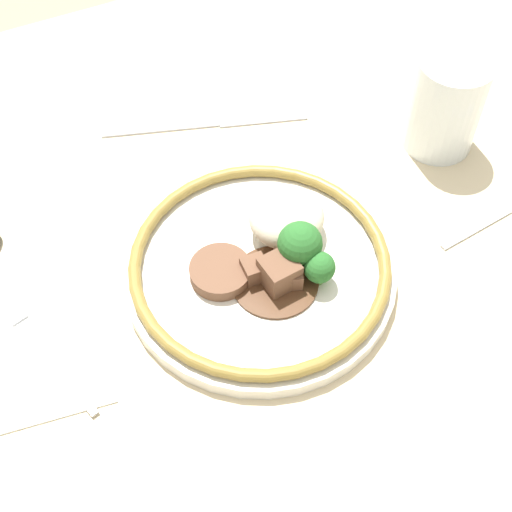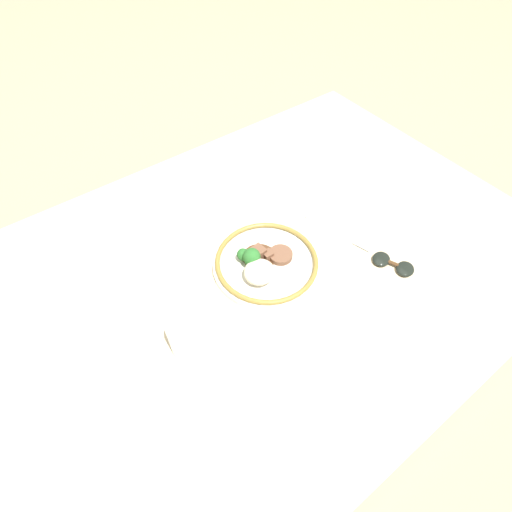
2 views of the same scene
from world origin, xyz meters
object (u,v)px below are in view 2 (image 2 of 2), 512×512
knife (310,339)px  sunglasses (393,264)px  plate (265,263)px  juice_glass (188,337)px  spoon (156,314)px  fork (344,236)px

knife → sunglasses: (-0.29, -0.03, 0.01)m
plate → juice_glass: size_ratio=2.39×
spoon → knife: bearing=126.8°
fork → knife: bearing=-73.5°
knife → sunglasses: sunglasses is taller
spoon → sunglasses: (-0.52, 0.22, 0.01)m
fork → plate: bearing=-116.5°
juice_glass → sunglasses: bearing=168.5°
spoon → fork: bearing=164.2°
juice_glass → sunglasses: 0.51m
sunglasses → plate: bearing=-58.4°
plate → juice_glass: 0.26m
juice_glass → sunglasses: juice_glass is taller
spoon → sunglasses: bearing=150.9°
plate → spoon: size_ratio=1.78×
plate → knife: plate is taller
juice_glass → sunglasses: (-0.50, 0.10, -0.04)m
plate → sunglasses: size_ratio=2.31×
juice_glass → knife: (-0.21, 0.13, -0.05)m
sunglasses → spoon: bearing=-45.6°
knife → plate: bearing=-82.6°
juice_glass → plate: bearing=-163.0°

